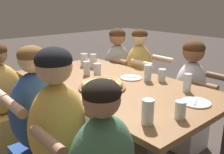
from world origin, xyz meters
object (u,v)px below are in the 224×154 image
(empty_plate_a, at_px, (131,78))
(drinking_glass_f, at_px, (97,71))
(drinking_glass_e, at_px, (187,84))
(pizza_board_main, at_px, (102,85))
(diner_far_midleft, at_px, (138,84))
(drinking_glass_j, at_px, (84,60))
(diner_far_midright, at_px, (189,101))
(empty_plate_b, at_px, (196,103))
(drinking_glass_g, at_px, (148,74))
(diner_far_left, at_px, (117,77))
(drinking_glass_a, at_px, (148,113))
(drinking_glass_d, at_px, (180,111))
(drinking_glass_c, at_px, (93,62))
(drinking_glass_h, at_px, (87,69))
(drinking_glass_i, at_px, (162,76))
(diner_near_midright, at_px, (59,152))
(diner_near_center, at_px, (39,137))
(diner_near_left, at_px, (3,108))
(drinking_glass_b, at_px, (54,63))

(empty_plate_a, height_order, drinking_glass_f, drinking_glass_f)
(empty_plate_a, xyz_separation_m, drinking_glass_e, (0.53, 0.08, 0.06))
(pizza_board_main, relative_size, diner_far_midleft, 0.32)
(pizza_board_main, xyz_separation_m, drinking_glass_j, (-0.72, 0.33, 0.03))
(drinking_glass_e, xyz_separation_m, diner_far_midright, (-0.22, 0.43, -0.33))
(empty_plate_b, xyz_separation_m, diner_far_midleft, (-1.08, 0.59, -0.26))
(drinking_glass_g, height_order, diner_far_left, diner_far_left)
(drinking_glass_a, distance_m, drinking_glass_d, 0.22)
(drinking_glass_c, xyz_separation_m, diner_far_left, (-0.19, 0.51, -0.31))
(drinking_glass_h, bearing_deg, drinking_glass_i, 33.06)
(diner_far_left, height_order, diner_near_midright, diner_near_midright)
(drinking_glass_e, relative_size, diner_far_midleft, 0.13)
(empty_plate_a, xyz_separation_m, diner_far_midleft, (-0.37, 0.51, -0.26))
(drinking_glass_d, height_order, drinking_glass_h, drinking_glass_h)
(drinking_glass_c, relative_size, drinking_glass_h, 1.07)
(drinking_glass_i, xyz_separation_m, diner_far_midleft, (-0.60, 0.36, -0.30))
(drinking_glass_g, bearing_deg, diner_near_center, -97.01)
(drinking_glass_c, height_order, drinking_glass_g, drinking_glass_g)
(drinking_glass_j, height_order, diner_near_center, diner_near_center)
(pizza_board_main, relative_size, drinking_glass_i, 3.44)
(diner_near_midright, distance_m, diner_far_midright, 1.43)
(pizza_board_main, height_order, drinking_glass_d, drinking_glass_d)
(drinking_glass_c, height_order, diner_near_left, diner_near_left)
(empty_plate_b, height_order, drinking_glass_c, drinking_glass_c)
(diner_far_midleft, bearing_deg, drinking_glass_g, 49.20)
(drinking_glass_e, height_order, drinking_glass_g, drinking_glass_e)
(drinking_glass_c, bearing_deg, diner_far_midleft, 70.40)
(diner_far_left, bearing_deg, pizza_board_main, 41.87)
(empty_plate_b, distance_m, diner_near_midright, 0.95)
(drinking_glass_f, height_order, diner_near_center, diner_near_center)
(empty_plate_b, relative_size, drinking_glass_j, 1.49)
(drinking_glass_e, height_order, drinking_glass_h, drinking_glass_e)
(diner_near_center, bearing_deg, drinking_glass_e, -27.13)
(diner_far_midright, height_order, diner_near_left, diner_near_left)
(drinking_glass_b, relative_size, diner_far_left, 0.10)
(diner_far_midleft, distance_m, diner_near_left, 1.47)
(drinking_glass_b, xyz_separation_m, drinking_glass_e, (1.35, 0.41, 0.01))
(drinking_glass_h, bearing_deg, diner_near_left, -117.63)
(drinking_glass_h, bearing_deg, empty_plate_b, 8.29)
(diner_near_midright, distance_m, diner_near_center, 0.29)
(empty_plate_a, distance_m, diner_far_midright, 0.65)
(drinking_glass_d, height_order, diner_far_midleft, diner_far_midleft)
(drinking_glass_i, bearing_deg, drinking_glass_h, -146.94)
(diner_far_left, relative_size, diner_near_center, 0.96)
(drinking_glass_a, height_order, drinking_glass_h, drinking_glass_a)
(drinking_glass_d, height_order, diner_near_left, diner_near_left)
(empty_plate_a, bearing_deg, drinking_glass_d, -25.06)
(drinking_glass_e, bearing_deg, drinking_glass_f, -162.33)
(drinking_glass_i, bearing_deg, drinking_glass_c, -168.80)
(drinking_glass_j, relative_size, diner_near_left, 0.12)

